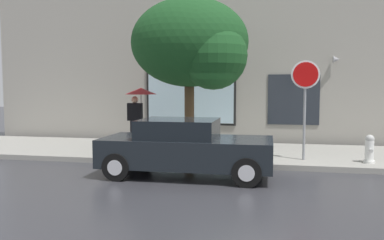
{
  "coord_description": "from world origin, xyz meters",
  "views": [
    {
      "loc": [
        0.89,
        -9.12,
        2.11
      ],
      "look_at": [
        -1.28,
        1.8,
        1.2
      ],
      "focal_mm": 36.52,
      "sensor_mm": 36.0,
      "label": 1
    }
  ],
  "objects_px": {
    "parked_car": "(185,148)",
    "fire_hydrant": "(369,149)",
    "street_tree": "(194,46)",
    "pedestrian_with_umbrella": "(139,99)",
    "stop_sign": "(305,90)"
  },
  "relations": [
    {
      "from": "parked_car",
      "to": "pedestrian_with_umbrella",
      "type": "relative_size",
      "value": 2.06
    },
    {
      "from": "fire_hydrant",
      "to": "pedestrian_with_umbrella",
      "type": "relative_size",
      "value": 0.38
    },
    {
      "from": "fire_hydrant",
      "to": "street_tree",
      "type": "bearing_deg",
      "value": 175.76
    },
    {
      "from": "parked_car",
      "to": "stop_sign",
      "type": "bearing_deg",
      "value": 32.84
    },
    {
      "from": "pedestrian_with_umbrella",
      "to": "stop_sign",
      "type": "xyz_separation_m",
      "value": [
        5.31,
        -1.74,
        0.32
      ]
    },
    {
      "from": "pedestrian_with_umbrella",
      "to": "street_tree",
      "type": "bearing_deg",
      "value": -34.0
    },
    {
      "from": "parked_car",
      "to": "fire_hydrant",
      "type": "height_order",
      "value": "parked_car"
    },
    {
      "from": "fire_hydrant",
      "to": "street_tree",
      "type": "distance_m",
      "value": 5.56
    },
    {
      "from": "parked_car",
      "to": "stop_sign",
      "type": "height_order",
      "value": "stop_sign"
    },
    {
      "from": "fire_hydrant",
      "to": "pedestrian_with_umbrella",
      "type": "xyz_separation_m",
      "value": [
        -6.97,
        1.83,
        1.23
      ]
    },
    {
      "from": "fire_hydrant",
      "to": "pedestrian_with_umbrella",
      "type": "distance_m",
      "value": 7.31
    },
    {
      "from": "parked_car",
      "to": "fire_hydrant",
      "type": "relative_size",
      "value": 5.45
    },
    {
      "from": "pedestrian_with_umbrella",
      "to": "street_tree",
      "type": "xyz_separation_m",
      "value": [
        2.19,
        -1.48,
        1.59
      ]
    },
    {
      "from": "stop_sign",
      "to": "parked_car",
      "type": "bearing_deg",
      "value": -147.16
    },
    {
      "from": "parked_car",
      "to": "fire_hydrant",
      "type": "bearing_deg",
      "value": 21.36
    }
  ]
}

